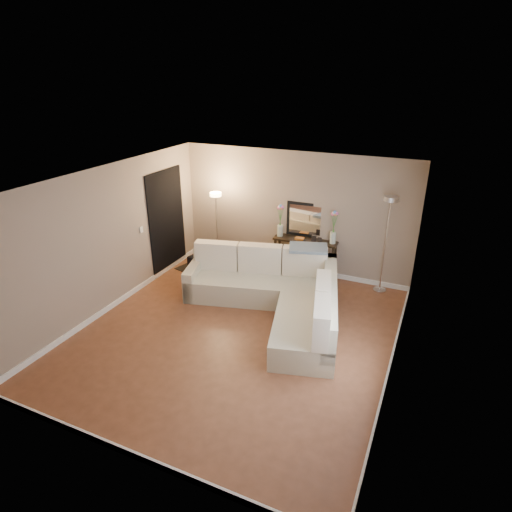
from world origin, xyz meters
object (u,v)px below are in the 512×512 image
at_px(console_table, 301,255).
at_px(sectional_sofa, 277,292).
at_px(floor_lamp_unlit, 388,226).
at_px(floor_lamp_lit, 216,215).

bearing_deg(console_table, sectional_sofa, -87.06).
height_order(sectional_sofa, console_table, sectional_sofa).
relative_size(sectional_sofa, console_table, 2.52).
xyz_separation_m(console_table, floor_lamp_unlit, (1.69, -0.07, 0.91)).
distance_m(sectional_sofa, floor_lamp_lit, 2.43).
relative_size(floor_lamp_lit, floor_lamp_unlit, 0.87).
height_order(floor_lamp_lit, floor_lamp_unlit, floor_lamp_unlit).
relative_size(sectional_sofa, floor_lamp_unlit, 1.75).
bearing_deg(sectional_sofa, floor_lamp_unlit, 43.41).
xyz_separation_m(sectional_sofa, floor_lamp_unlit, (1.61, 1.52, 1.01)).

